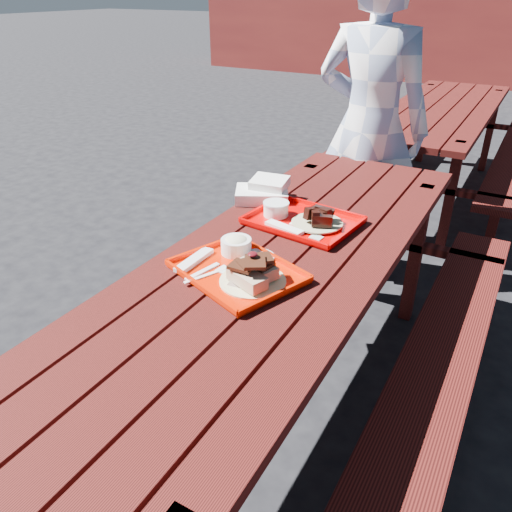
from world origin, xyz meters
name	(u,v)px	position (x,y,z in m)	size (l,w,h in m)	color
ground	(274,412)	(0.00, 0.00, 0.00)	(60.00, 60.00, 0.00)	black
picnic_table_near	(276,301)	(0.00, 0.00, 0.56)	(1.41, 2.40, 0.75)	#4B110E
picnic_table_far	(438,131)	(0.00, 2.80, 0.56)	(1.41, 2.40, 0.75)	#4B110E
near_tray	(242,265)	(-0.05, -0.16, 0.78)	(0.48, 0.43, 0.13)	red
far_tray	(301,219)	(-0.04, 0.28, 0.77)	(0.44, 0.36, 0.07)	#D10000
white_cloth	(264,191)	(-0.29, 0.43, 0.79)	(0.28, 0.25, 0.09)	white
person	(370,128)	(-0.12, 1.35, 0.89)	(0.65, 0.42, 1.77)	#97A9CF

